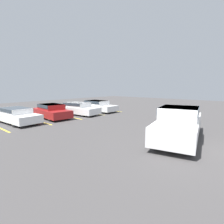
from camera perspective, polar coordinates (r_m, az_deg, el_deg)
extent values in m
plane|color=#423F3F|center=(9.23, 23.16, -10.24)|extent=(60.00, 60.00, 0.00)
cube|color=yellow|center=(15.93, -23.74, -2.54)|extent=(0.12, 5.21, 0.01)
cube|color=yellow|center=(17.32, -15.23, -1.28)|extent=(0.12, 5.21, 0.01)
cube|color=yellow|center=(19.03, -8.11, -0.20)|extent=(0.12, 5.21, 0.01)
cube|color=yellow|center=(20.99, -2.25, 0.69)|extent=(0.12, 5.21, 0.01)
cube|color=white|center=(10.09, 21.03, -4.43)|extent=(6.00, 3.14, 0.86)
cube|color=white|center=(9.67, 21.05, -0.38)|extent=(2.40, 2.19, 0.66)
cube|color=#2D3842|center=(9.65, 21.09, 0.49)|extent=(2.37, 2.24, 0.36)
cube|color=white|center=(11.78, 22.25, -0.78)|extent=(2.47, 2.28, 0.13)
cube|color=silver|center=(12.85, 22.54, -3.23)|extent=(0.63, 1.98, 0.28)
cylinder|color=black|center=(11.91, 18.21, -3.62)|extent=(0.93, 0.49, 0.89)
cylinder|color=#ADADB2|center=(11.91, 18.21, -3.62)|extent=(0.55, 0.42, 0.49)
cylinder|color=black|center=(11.75, 25.90, -4.21)|extent=(0.93, 0.49, 0.89)
cylinder|color=#ADADB2|center=(11.75, 25.90, -4.21)|extent=(0.55, 0.42, 0.49)
cylinder|color=black|center=(8.65, 14.17, -7.97)|extent=(0.93, 0.49, 0.89)
cylinder|color=#ADADB2|center=(8.65, 14.17, -7.97)|extent=(0.55, 0.42, 0.49)
cylinder|color=black|center=(8.43, 24.85, -8.94)|extent=(0.93, 0.49, 0.89)
cylinder|color=#ADADB2|center=(8.43, 24.85, -8.94)|extent=(0.55, 0.42, 0.49)
cube|color=silver|center=(15.51, -28.73, -1.37)|extent=(2.01, 4.87, 0.58)
cube|color=silver|center=(15.53, -29.00, 0.46)|extent=(1.68, 2.57, 0.40)
cube|color=#2D3842|center=(15.52, -29.02, 0.75)|extent=(1.75, 2.52, 0.24)
cylinder|color=black|center=(14.62, -23.79, -2.14)|extent=(0.26, 0.69, 0.68)
cylinder|color=#ADADB2|center=(14.62, -23.79, -2.14)|extent=(0.25, 0.39, 0.37)
cylinder|color=black|center=(13.98, -29.24, -2.96)|extent=(0.26, 0.69, 0.68)
cylinder|color=#ADADB2|center=(13.98, -29.24, -2.96)|extent=(0.25, 0.39, 0.37)
cylinder|color=black|center=(17.09, -28.25, -0.98)|extent=(0.26, 0.69, 0.68)
cylinder|color=#ADADB2|center=(17.09, -28.25, -0.98)|extent=(0.25, 0.39, 0.37)
cube|color=maroon|center=(16.48, -19.04, -0.22)|extent=(2.14, 4.39, 0.63)
cube|color=maroon|center=(16.49, -19.26, 1.67)|extent=(1.76, 2.34, 0.45)
cube|color=#2D3842|center=(16.48, -19.27, 1.98)|extent=(1.82, 2.30, 0.27)
cylinder|color=black|center=(15.78, -14.56, -1.04)|extent=(0.29, 0.65, 0.63)
cylinder|color=#ADADB2|center=(15.78, -14.56, -1.04)|extent=(0.28, 0.37, 0.35)
cylinder|color=black|center=(15.09, -19.58, -1.69)|extent=(0.29, 0.65, 0.63)
cylinder|color=#ADADB2|center=(15.09, -19.58, -1.69)|extent=(0.28, 0.37, 0.35)
cylinder|color=black|center=(17.94, -18.52, -0.08)|extent=(0.29, 0.65, 0.63)
cylinder|color=#ADADB2|center=(17.94, -18.52, -0.08)|extent=(0.28, 0.37, 0.35)
cylinder|color=black|center=(17.33, -23.05, -0.60)|extent=(0.29, 0.65, 0.63)
cylinder|color=#ADADB2|center=(17.33, -23.05, -0.60)|extent=(0.28, 0.37, 0.35)
cube|color=silver|center=(17.97, -11.09, 0.72)|extent=(2.20, 4.87, 0.61)
cube|color=silver|center=(17.97, -11.35, 2.40)|extent=(1.78, 2.59, 0.44)
cube|color=#2D3842|center=(17.96, -11.36, 2.67)|extent=(1.84, 2.55, 0.26)
cylinder|color=black|center=(17.58, -6.21, 0.11)|extent=(0.28, 0.63, 0.61)
cylinder|color=#ADADB2|center=(17.58, -6.21, 0.11)|extent=(0.26, 0.35, 0.33)
cylinder|color=black|center=(16.50, -9.68, -0.51)|extent=(0.28, 0.63, 0.61)
cylinder|color=#ADADB2|center=(16.50, -9.68, -0.51)|extent=(0.26, 0.35, 0.33)
cylinder|color=black|center=(19.49, -12.26, 0.79)|extent=(0.28, 0.63, 0.61)
cylinder|color=#ADADB2|center=(19.49, -12.26, 0.79)|extent=(0.26, 0.35, 0.33)
cylinder|color=black|center=(18.52, -15.70, 0.27)|extent=(0.28, 0.63, 0.61)
cylinder|color=#ADADB2|center=(18.52, -15.70, 0.27)|extent=(0.26, 0.35, 0.33)
cube|color=silver|center=(19.81, -4.82, 1.56)|extent=(1.85, 4.75, 0.58)
cube|color=silver|center=(19.82, -5.03, 3.08)|extent=(1.62, 2.47, 0.46)
cube|color=#2D3842|center=(19.81, -5.04, 3.34)|extent=(1.69, 2.43, 0.28)
cylinder|color=black|center=(19.46, -0.32, 1.02)|extent=(0.23, 0.64, 0.64)
cylinder|color=#ADADB2|center=(19.46, -0.32, 1.02)|extent=(0.24, 0.35, 0.35)
cylinder|color=black|center=(18.31, -3.58, 0.53)|extent=(0.23, 0.64, 0.64)
cylinder|color=#ADADB2|center=(18.31, -3.58, 0.53)|extent=(0.24, 0.35, 0.35)
cylinder|color=black|center=(21.36, -5.88, 1.65)|extent=(0.23, 0.64, 0.64)
cylinder|color=#ADADB2|center=(21.36, -5.88, 1.65)|extent=(0.24, 0.35, 0.35)
cylinder|color=black|center=(20.32, -9.13, 1.23)|extent=(0.23, 0.64, 0.64)
cylinder|color=#ADADB2|center=(20.32, -9.13, 1.23)|extent=(0.24, 0.35, 0.35)
cube|color=#B7B2A8|center=(21.76, -11.83, 0.97)|extent=(1.78, 0.20, 0.14)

